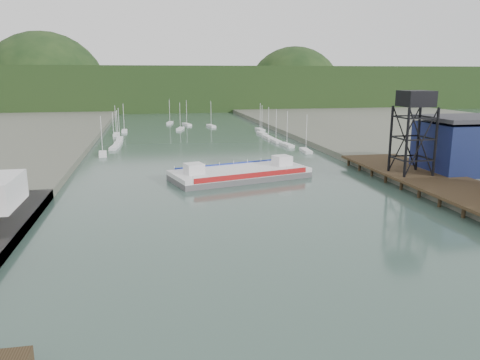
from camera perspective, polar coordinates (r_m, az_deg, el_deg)
name	(u,v)px	position (r m, az deg, el deg)	size (l,w,h in m)	color
east_pier	(461,190)	(88.45, 25.38, -1.06)	(14.00, 70.00, 2.45)	black
lift_tower	(416,104)	(96.13, 20.62, 8.68)	(6.50, 6.50, 16.00)	black
blue_shed	(474,145)	(107.07, 26.59, 3.85)	(20.50, 14.50, 11.30)	#0C1A35
marina_sailboats	(194,136)	(164.42, -5.65, 5.42)	(57.71, 92.65, 0.90)	silver
distant_hills	(165,91)	(325.66, -9.18, 10.69)	(500.00, 120.00, 80.00)	black
chain_ferry	(240,173)	(96.80, 0.01, 0.84)	(30.12, 18.35, 4.05)	#505053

